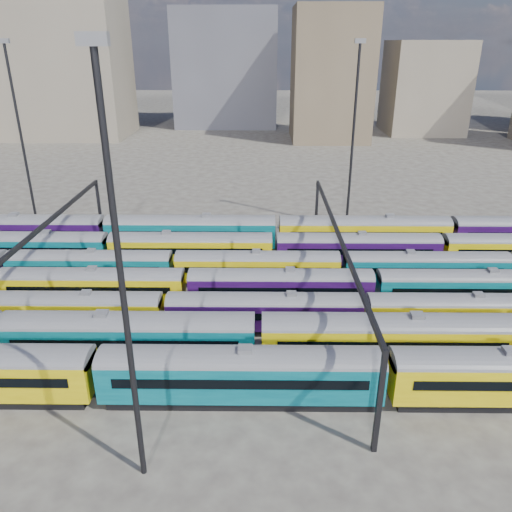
{
  "coord_description": "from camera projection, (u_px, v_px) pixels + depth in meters",
  "views": [
    {
      "loc": [
        2.39,
        -45.63,
        25.18
      ],
      "look_at": [
        1.83,
        5.91,
        3.0
      ],
      "focal_mm": 35.0,
      "sensor_mm": 36.0,
      "label": 1
    }
  ],
  "objects": [
    {
      "name": "ground",
      "position": [
        238.0,
        305.0,
        51.89
      ],
      "size": [
        500.0,
        500.0,
        0.0
      ],
      "primitive_type": "plane",
      "color": "#3C3733",
      "rests_on": "ground"
    },
    {
      "name": "rake_1",
      "position": [
        388.0,
        334.0,
        41.47
      ],
      "size": [
        107.83,
        3.16,
        5.32
      ],
      "color": "black",
      "rests_on": "ground"
    },
    {
      "name": "rake_2",
      "position": [
        364.0,
        309.0,
        46.23
      ],
      "size": [
        111.06,
        2.71,
        4.55
      ],
      "color": "black",
      "rests_on": "ground"
    },
    {
      "name": "rake_3",
      "position": [
        186.0,
        283.0,
        50.96
      ],
      "size": [
        115.18,
        2.81,
        4.72
      ],
      "color": "black",
      "rests_on": "ground"
    },
    {
      "name": "rake_4",
      "position": [
        258.0,
        264.0,
        55.51
      ],
      "size": [
        93.09,
        2.73,
        4.58
      ],
      "color": "black",
      "rests_on": "ground"
    },
    {
      "name": "rake_5",
      "position": [
        108.0,
        245.0,
        60.21
      ],
      "size": [
        119.94,
        2.93,
        4.92
      ],
      "color": "black",
      "rests_on": "ground"
    },
    {
      "name": "rake_6",
      "position": [
        277.0,
        229.0,
        64.48
      ],
      "size": [
        133.73,
        3.26,
        5.5
      ],
      "color": "black",
      "rests_on": "ground"
    },
    {
      "name": "gantry_1",
      "position": [
        35.0,
        244.0,
        49.4
      ],
      "size": [
        0.35,
        40.35,
        8.03
      ],
      "color": "black",
      "rests_on": "ground"
    },
    {
      "name": "gantry_2",
      "position": [
        338.0,
        245.0,
        49.1
      ],
      "size": [
        0.35,
        40.35,
        8.03
      ],
      "color": "black",
      "rests_on": "ground"
    },
    {
      "name": "mast_1",
      "position": [
        20.0,
        133.0,
        66.87
      ],
      "size": [
        1.4,
        0.5,
        25.6
      ],
      "color": "black",
      "rests_on": "ground"
    },
    {
      "name": "mast_2",
      "position": [
        121.0,
        274.0,
        26.21
      ],
      "size": [
        1.4,
        0.5,
        25.6
      ],
      "color": "black",
      "rests_on": "ground"
    },
    {
      "name": "mast_3",
      "position": [
        354.0,
        131.0,
        68.26
      ],
      "size": [
        1.4,
        0.5,
        25.6
      ],
      "color": "black",
      "rests_on": "ground"
    }
  ]
}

